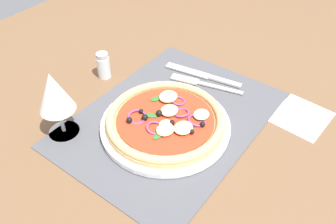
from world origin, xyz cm
name	(u,v)px	position (x,y,z in cm)	size (l,w,h in cm)	color
ground_plane	(171,123)	(0.00, 0.00, -1.20)	(190.00, 140.00, 2.40)	brown
placemat	(171,118)	(0.00, 0.00, 0.20)	(47.29, 34.95, 0.40)	#4C4C51
plate	(165,125)	(-3.21, -1.00, 1.01)	(27.16, 27.16, 1.22)	white
pizza	(166,119)	(-3.13, -1.06, 2.73)	(24.79, 24.79, 2.65)	tan
fork	(202,83)	(14.14, 0.91, 0.62)	(5.89, 17.82, 0.44)	silver
knife	(202,75)	(17.08, 2.87, 0.65)	(4.80, 20.01, 0.62)	silver
wine_glass	(54,93)	(-16.58, 15.51, 10.30)	(7.20, 7.20, 14.90)	silver
napkin	(301,117)	(17.47, -22.70, 0.18)	(11.92, 10.73, 0.36)	white
pepper_shaker	(103,66)	(2.74, 22.52, 3.25)	(3.20, 3.20, 6.70)	silver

